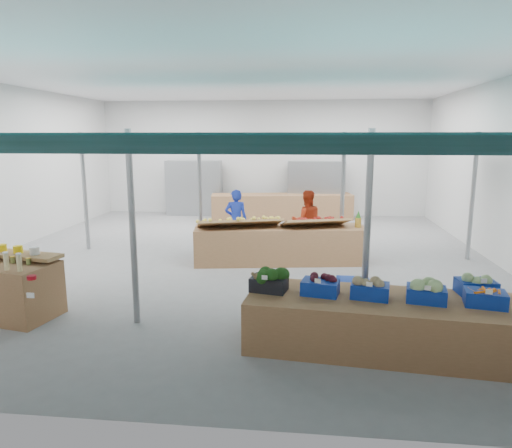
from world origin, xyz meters
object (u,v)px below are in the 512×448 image
object	(u,v)px
crate_stack	(352,297)
vendor_right	(306,221)
vendor_left	(236,220)
fruit_counter	(280,245)
veg_counter	(384,324)

from	to	relation	value
crate_stack	vendor_right	xyz separation A→B (m)	(-0.75, 4.21, 0.47)
vendor_left	vendor_right	size ratio (longest dim) A/B	1.00
fruit_counter	vendor_left	world-z (taller)	vendor_left
veg_counter	crate_stack	size ratio (longest dim) A/B	5.96
fruit_counter	vendor_right	bearing A→B (deg)	53.05
veg_counter	vendor_left	size ratio (longest dim) A/B	2.37
vendor_left	vendor_right	world-z (taller)	same
vendor_left	veg_counter	bearing A→B (deg)	109.68
crate_stack	vendor_right	distance (m)	4.30
veg_counter	vendor_right	distance (m)	5.48
fruit_counter	crate_stack	size ratio (longest dim) A/B	6.28
vendor_left	vendor_right	bearing A→B (deg)	171.66
veg_counter	vendor_right	size ratio (longest dim) A/B	2.37
veg_counter	crate_stack	world-z (taller)	veg_counter
fruit_counter	vendor_left	size ratio (longest dim) A/B	2.50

